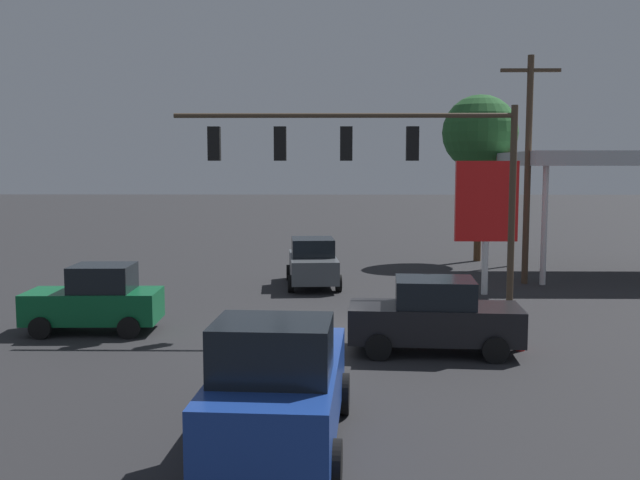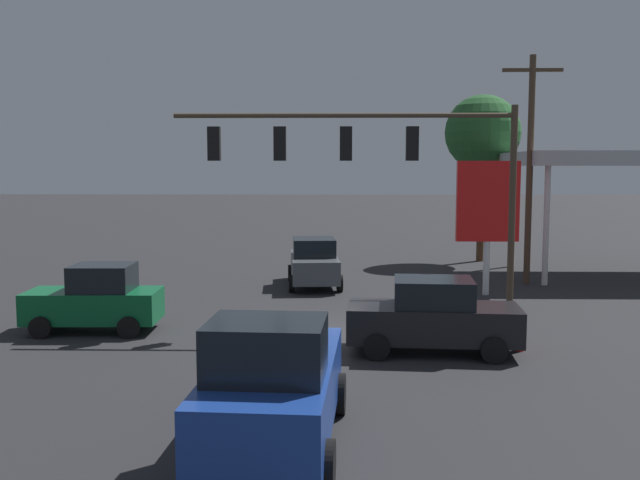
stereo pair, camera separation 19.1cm
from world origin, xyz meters
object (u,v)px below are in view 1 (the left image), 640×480
hatchback_crossing (96,300)px  fire_hydrant (520,334)px  sedan_far (434,316)px  sedan_waiting (313,262)px  street_tree (480,134)px  price_sign (486,205)px  traffic_signal_assembly (372,158)px  pickup_parked (279,386)px  utility_pole (528,164)px

hatchback_crossing → fire_hydrant: (-11.81, 1.99, -0.51)m
sedan_far → sedan_waiting: bearing=-67.2°
hatchback_crossing → street_tree: bearing=-133.8°
price_sign → hatchback_crossing: 14.30m
traffic_signal_assembly → fire_hydrant: 6.58m
traffic_signal_assembly → hatchback_crossing: bearing=5.8°
hatchback_crossing → pickup_parked: bearing=123.1°
utility_pole → sedan_far: (5.33, 10.96, -3.94)m
price_sign → sedan_far: (3.13, 8.41, -2.42)m
traffic_signal_assembly → utility_pole: (-6.79, -7.94, -0.16)m
traffic_signal_assembly → street_tree: 16.24m
street_tree → fire_hydrant: 18.89m
pickup_parked → sedan_far: (-3.58, -6.44, -0.16)m
fire_hydrant → price_sign: bearing=-95.9°
price_sign → street_tree: street_tree is taller
sedan_waiting → sedan_far: same height
pickup_parked → hatchback_crossing: (5.94, -8.63, -0.16)m
sedan_far → street_tree: street_tree is taller
pickup_parked → street_tree: 26.32m
hatchback_crossing → sedan_far: 9.77m
traffic_signal_assembly → sedan_waiting: traffic_signal_assembly is taller
pickup_parked → fire_hydrant: size_ratio=6.04×
utility_pole → sedan_far: utility_pole is taller
price_sign → sedan_far: price_sign is taller
price_sign → fire_hydrant: (0.84, 8.21, -2.93)m
price_sign → sedan_waiting: size_ratio=1.11×
sedan_waiting → street_tree: bearing=128.7°
traffic_signal_assembly → sedan_waiting: size_ratio=2.23×
sedan_waiting → sedan_far: 10.80m
sedan_far → street_tree: size_ratio=0.54×
sedan_waiting → fire_hydrant: bearing=25.0°
utility_pole → street_tree: (0.51, -6.98, 1.54)m
fire_hydrant → traffic_signal_assembly: bearing=-37.0°
hatchback_crossing → sedan_far: hatchback_crossing is taller
utility_pole → sedan_far: 12.81m
sedan_waiting → street_tree: 12.51m
sedan_far → fire_hydrant: bearing=-170.6°
sedan_far → pickup_parked: bearing=65.4°
pickup_parked → sedan_far: size_ratio=1.17×
sedan_waiting → sedan_far: (-3.39, 10.26, 0.00)m
hatchback_crossing → sedan_far: size_ratio=0.85×
traffic_signal_assembly → fire_hydrant: bearing=143.0°
pickup_parked → traffic_signal_assembly: bearing=170.8°
traffic_signal_assembly → price_sign: bearing=-130.4°
traffic_signal_assembly → price_sign: (-4.59, -5.39, -1.69)m
pickup_parked → sedan_far: pickup_parked is taller
traffic_signal_assembly → fire_hydrant: size_ratio=11.47×
price_sign → pickup_parked: size_ratio=0.94×
utility_pole → street_tree: utility_pole is taller
sedan_waiting → hatchback_crossing: hatchback_crossing is taller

